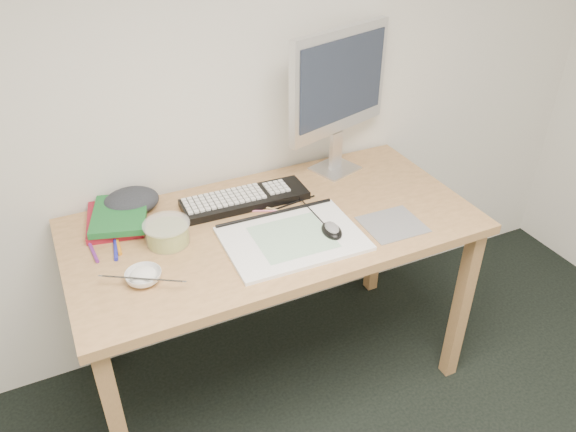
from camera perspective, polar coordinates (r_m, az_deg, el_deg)
name	(u,v)px	position (r m, az deg, el deg)	size (l,w,h in m)	color
desk	(274,242)	(1.98, -1.44, -2.62)	(1.40, 0.70, 0.75)	tan
mousepad	(393,224)	(1.96, 10.57, -0.84)	(0.20, 0.18, 0.00)	slate
sketchpad	(293,239)	(1.84, 0.48, -2.31)	(0.45, 0.32, 0.01)	white
keyboard	(245,199)	(2.04, -4.39, 1.71)	(0.46, 0.15, 0.03)	black
monitor	(339,85)	(2.13, 5.21, 13.07)	(0.47, 0.19, 0.56)	silver
mouse	(332,228)	(1.86, 4.48, -1.24)	(0.06, 0.10, 0.03)	black
rice_bowl	(144,277)	(1.72, -14.45, -6.02)	(0.11, 0.11, 0.03)	white
chopsticks	(142,279)	(1.68, -14.58, -6.19)	(0.02, 0.02, 0.25)	silver
fruit_tub	(167,233)	(1.86, -12.16, -1.71)	(0.15, 0.15, 0.07)	gold
book_red	(115,219)	(2.02, -17.16, -0.33)	(0.18, 0.24, 0.02)	maroon
book_green	(120,215)	(2.00, -16.73, 0.14)	(0.18, 0.25, 0.02)	#186028
cloth_lump	(131,201)	(2.06, -15.64, 1.45)	(0.16, 0.14, 0.07)	#24252B
pencil_pink	(276,211)	(1.99, -1.28, 0.52)	(0.01, 0.01, 0.17)	pink
pencil_tan	(275,210)	(2.00, -1.31, 0.63)	(0.01, 0.01, 0.20)	tan
pencil_black	(295,202)	(2.04, 0.71, 1.38)	(0.01, 0.01, 0.17)	black
marker_blue	(116,247)	(1.89, -17.12, -3.02)	(0.01, 0.01, 0.14)	#1F22A8
marker_orange	(117,243)	(1.91, -16.94, -2.59)	(0.01, 0.01, 0.13)	orange
marker_purple	(93,251)	(1.89, -19.21, -3.38)	(0.01, 0.01, 0.13)	#65217C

